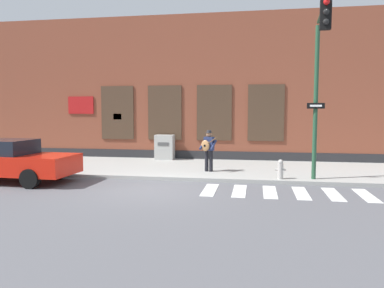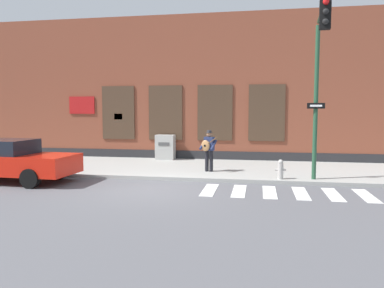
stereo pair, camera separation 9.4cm
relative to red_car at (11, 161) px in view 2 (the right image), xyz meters
name	(u,v)px [view 2 (the right image)]	position (x,y,z in m)	size (l,w,h in m)	color
ground_plane	(152,190)	(5.40, -0.46, -0.77)	(160.00, 160.00, 0.00)	#56565B
sidewalk	(179,168)	(5.40, 3.78, -0.70)	(28.00, 5.29, 0.14)	#9E9E99
building_backdrop	(197,91)	(5.40, 8.42, 2.88)	(28.00, 4.06, 7.30)	brown
crosswalk	(285,193)	(9.64, -0.17, -0.76)	(5.20, 1.90, 0.01)	silver
red_car	(11,161)	(0.00, 0.00, 0.00)	(4.67, 2.12, 1.53)	red
busker	(209,148)	(6.84, 2.66, 0.31)	(0.72, 0.65, 1.65)	black
traffic_light	(319,67)	(10.66, 0.57, 3.18)	(0.66, 3.06, 5.55)	#234C33
utility_box	(165,147)	(4.23, 5.98, -0.02)	(0.93, 0.61, 1.22)	#ADADA8
fire_hydrant	(280,169)	(9.58, 1.48, -0.29)	(0.38, 0.20, 0.70)	#B2ADA8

